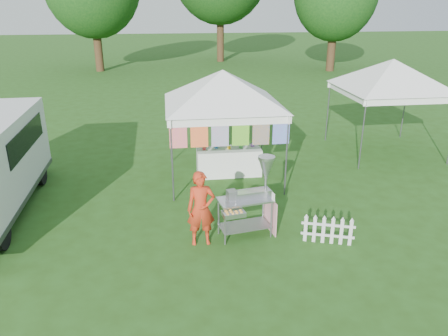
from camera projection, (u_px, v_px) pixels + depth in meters
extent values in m
plane|color=#264B15|center=(244.00, 239.00, 9.17)|extent=(120.00, 120.00, 0.00)
cylinder|color=#59595E|center=(172.00, 161.00, 10.54)|extent=(0.04, 0.04, 2.10)
cylinder|color=#59595E|center=(286.00, 156.00, 10.89)|extent=(0.04, 0.04, 2.10)
cylinder|color=#59595E|center=(170.00, 129.00, 13.16)|extent=(0.04, 0.04, 2.10)
cylinder|color=#59595E|center=(262.00, 126.00, 13.51)|extent=(0.04, 0.04, 2.10)
cube|color=white|center=(230.00, 121.00, 10.37)|extent=(3.00, 0.03, 0.22)
cube|color=white|center=(217.00, 97.00, 12.99)|extent=(3.00, 0.03, 0.22)
pyramid|color=white|center=(223.00, 70.00, 11.32)|extent=(4.24, 4.24, 0.90)
cylinder|color=#59595E|center=(230.00, 118.00, 10.34)|extent=(3.00, 0.03, 0.03)
cube|color=#C718A0|center=(178.00, 134.00, 10.31)|extent=(0.42, 0.01, 0.70)
cube|color=red|center=(199.00, 133.00, 10.37)|extent=(0.42, 0.01, 0.70)
cube|color=#37CFAB|center=(220.00, 132.00, 10.43)|extent=(0.42, 0.01, 0.70)
cube|color=#178B21|center=(241.00, 132.00, 10.50)|extent=(0.42, 0.01, 0.70)
cube|color=orange|center=(261.00, 131.00, 10.56)|extent=(0.42, 0.01, 0.70)
cube|color=purple|center=(281.00, 130.00, 10.62)|extent=(0.42, 0.01, 0.70)
cylinder|color=#59595E|center=(362.00, 135.00, 12.60)|extent=(0.04, 0.04, 2.10)
cylinder|color=#59595E|center=(328.00, 111.00, 15.22)|extent=(0.04, 0.04, 2.10)
cylinder|color=#59595E|center=(404.00, 109.00, 15.57)|extent=(0.04, 0.04, 2.10)
cube|color=white|center=(414.00, 101.00, 12.43)|extent=(3.00, 0.03, 0.22)
cube|color=white|center=(370.00, 83.00, 15.06)|extent=(3.00, 0.03, 0.22)
pyramid|color=white|center=(394.00, 59.00, 13.38)|extent=(4.24, 4.24, 0.90)
cylinder|color=#59595E|center=(414.00, 98.00, 12.40)|extent=(3.00, 0.03, 0.03)
cylinder|color=#3B2215|center=(98.00, 42.00, 29.90)|extent=(0.56, 0.56, 3.96)
cylinder|color=#3B2215|center=(220.00, 30.00, 34.55)|extent=(0.56, 0.56, 4.84)
cylinder|color=#3B2215|center=(332.00, 45.00, 30.10)|extent=(0.56, 0.56, 3.52)
cylinder|color=gray|center=(225.00, 226.00, 8.82)|extent=(0.04, 0.04, 0.84)
cylinder|color=gray|center=(271.00, 219.00, 9.10)|extent=(0.04, 0.04, 0.84)
cylinder|color=gray|center=(219.00, 216.00, 9.22)|extent=(0.04, 0.04, 0.84)
cylinder|color=gray|center=(263.00, 210.00, 9.51)|extent=(0.04, 0.04, 0.84)
cube|color=gray|center=(245.00, 226.00, 9.23)|extent=(1.14, 0.71, 0.01)
cube|color=#B7B7BC|center=(245.00, 200.00, 9.01)|extent=(1.20, 0.74, 0.04)
cube|color=#B7B7BC|center=(252.00, 194.00, 9.07)|extent=(0.82, 0.37, 0.14)
cube|color=gray|center=(232.00, 195.00, 8.93)|extent=(0.22, 0.23, 0.20)
cylinder|color=gray|center=(266.00, 178.00, 9.03)|extent=(0.05, 0.05, 0.84)
cone|color=#B7B7BC|center=(266.00, 167.00, 8.95)|extent=(0.39, 0.39, 0.37)
cylinder|color=#B7B7BC|center=(267.00, 158.00, 8.88)|extent=(0.41, 0.41, 0.06)
cube|color=#B7B7BC|center=(234.00, 214.00, 8.63)|extent=(0.49, 0.35, 0.09)
cube|color=#D38E95|center=(270.00, 214.00, 9.32)|extent=(0.14, 0.69, 0.75)
cube|color=white|center=(273.00, 197.00, 8.88)|extent=(0.04, 0.13, 0.17)
imported|color=red|center=(201.00, 209.00, 8.75)|extent=(0.58, 0.38, 1.56)
cube|color=silver|center=(7.00, 150.00, 12.00)|extent=(2.00, 0.77, 0.94)
cube|color=black|center=(27.00, 138.00, 10.37)|extent=(0.08, 2.87, 0.57)
cube|color=black|center=(6.00, 119.00, 12.07)|extent=(1.78, 0.07, 0.57)
cylinder|color=black|center=(39.00, 172.00, 11.77)|extent=(0.24, 0.71, 0.71)
cube|color=silver|center=(305.00, 229.00, 8.99)|extent=(0.07, 0.04, 0.56)
cube|color=silver|center=(314.00, 230.00, 8.96)|extent=(0.07, 0.04, 0.56)
cube|color=silver|center=(323.00, 231.00, 8.93)|extent=(0.07, 0.04, 0.56)
cube|color=silver|center=(332.00, 232.00, 8.90)|extent=(0.07, 0.04, 0.56)
cube|color=silver|center=(341.00, 232.00, 8.87)|extent=(0.07, 0.04, 0.56)
cube|color=silver|center=(350.00, 233.00, 8.84)|extent=(0.07, 0.04, 0.56)
cube|color=silver|center=(327.00, 235.00, 8.95)|extent=(1.03, 0.36, 0.05)
cube|color=silver|center=(328.00, 225.00, 8.86)|extent=(1.03, 0.36, 0.05)
cube|color=white|center=(229.00, 162.00, 12.43)|extent=(1.80, 0.70, 0.77)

